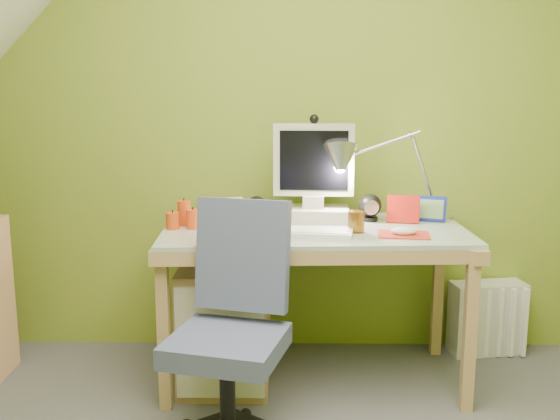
{
  "coord_description": "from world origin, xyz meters",
  "views": [
    {
      "loc": [
        0.04,
        -1.72,
        1.38
      ],
      "look_at": [
        0.0,
        1.0,
        0.85
      ],
      "focal_mm": 42.0,
      "sensor_mm": 36.0,
      "label": 1
    }
  ],
  "objects_px": {
    "desk_lamp": "(409,156)",
    "task_chair": "(227,345)",
    "monitor": "(314,164)",
    "radiator": "(487,318)",
    "desk": "(314,305)"
  },
  "relations": [
    {
      "from": "desk_lamp",
      "to": "task_chair",
      "type": "xyz_separation_m",
      "value": [
        -0.8,
        -0.78,
        -0.62
      ]
    },
    {
      "from": "desk",
      "to": "desk_lamp",
      "type": "xyz_separation_m",
      "value": [
        0.45,
        0.18,
        0.67
      ]
    },
    {
      "from": "monitor",
      "to": "radiator",
      "type": "bearing_deg",
      "value": 11.09
    },
    {
      "from": "monitor",
      "to": "radiator",
      "type": "distance_m",
      "value": 1.23
    },
    {
      "from": "monitor",
      "to": "desk_lamp",
      "type": "relative_size",
      "value": 0.87
    },
    {
      "from": "desk_lamp",
      "to": "task_chair",
      "type": "bearing_deg",
      "value": -126.39
    },
    {
      "from": "desk",
      "to": "radiator",
      "type": "relative_size",
      "value": 3.65
    },
    {
      "from": "desk",
      "to": "monitor",
      "type": "relative_size",
      "value": 2.53
    },
    {
      "from": "task_chair",
      "to": "radiator",
      "type": "relative_size",
      "value": 2.24
    },
    {
      "from": "desk_lamp",
      "to": "radiator",
      "type": "distance_m",
      "value": 0.98
    },
    {
      "from": "monitor",
      "to": "task_chair",
      "type": "relative_size",
      "value": 0.64
    },
    {
      "from": "desk",
      "to": "desk_lamp",
      "type": "height_order",
      "value": "desk_lamp"
    },
    {
      "from": "monitor",
      "to": "radiator",
      "type": "xyz_separation_m",
      "value": [
        0.91,
        0.14,
        -0.81
      ]
    },
    {
      "from": "monitor",
      "to": "desk_lamp",
      "type": "xyz_separation_m",
      "value": [
        0.45,
        0.0,
        0.04
      ]
    },
    {
      "from": "task_chair",
      "to": "radiator",
      "type": "height_order",
      "value": "task_chair"
    }
  ]
}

